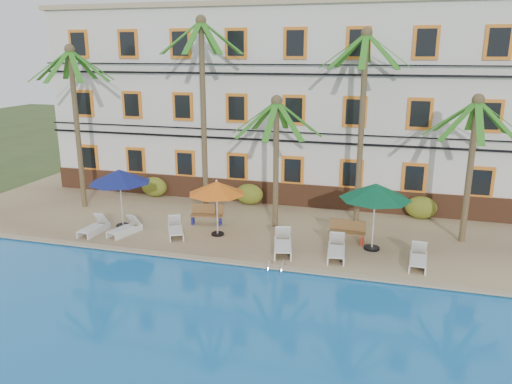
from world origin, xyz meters
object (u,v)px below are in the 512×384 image
(umbrella_green, at_px, (376,192))
(lounger_d, at_px, (283,244))
(lounger_c, at_px, (176,229))
(bench_right, at_px, (347,231))
(palm_d, at_px, (363,103))
(palm_b, at_px, (203,93))
(lounger_a, at_px, (94,227))
(palm_e, at_px, (473,147))
(bench_left, at_px, (207,214))
(lounger_b, at_px, (125,228))
(umbrella_blue, at_px, (119,177))
(palm_a, at_px, (75,106))
(lounger_f, at_px, (418,258))
(palm_c, at_px, (276,142))
(pool_ladder, at_px, (277,269))
(lounger_e, at_px, (336,250))
(umbrella_red, at_px, (217,188))

(umbrella_green, height_order, lounger_d, umbrella_green)
(lounger_c, height_order, bench_right, bench_right)
(palm_d, xyz_separation_m, lounger_d, (-2.56, -4.55, -5.30))
(palm_b, relative_size, lounger_a, 5.53)
(palm_e, xyz_separation_m, bench_right, (-4.72, -1.39, -3.59))
(bench_left, bearing_deg, lounger_b, -143.40)
(palm_d, height_order, lounger_b, palm_d)
(lounger_b, height_order, bench_left, bench_left)
(palm_d, xyz_separation_m, umbrella_green, (0.91, -3.36, -3.14))
(umbrella_blue, height_order, lounger_d, umbrella_blue)
(palm_a, distance_m, umbrella_blue, 5.08)
(palm_e, relative_size, lounger_d, 3.05)
(umbrella_blue, xyz_separation_m, lounger_f, (13.01, -0.85, -2.12))
(palm_c, relative_size, lounger_b, 3.44)
(palm_e, bearing_deg, palm_b, 176.04)
(palm_e, bearing_deg, lounger_c, -167.84)
(palm_c, relative_size, umbrella_blue, 2.15)
(palm_b, xyz_separation_m, umbrella_blue, (-2.91, -3.10, -3.54))
(palm_d, height_order, lounger_d, palm_d)
(palm_b, height_order, palm_c, palm_b)
(lounger_d, distance_m, bench_right, 3.00)
(umbrella_green, xyz_separation_m, lounger_d, (-3.47, -1.19, -2.15))
(umbrella_blue, bearing_deg, pool_ladder, -18.44)
(lounger_a, relative_size, lounger_e, 0.90)
(umbrella_blue, bearing_deg, umbrella_green, 1.50)
(palm_a, height_order, bench_right, palm_a)
(bench_left, bearing_deg, umbrella_green, -8.34)
(lounger_d, bearing_deg, lounger_c, 173.50)
(palm_a, height_order, umbrella_red, palm_a)
(palm_a, relative_size, lounger_f, 4.63)
(palm_a, xyz_separation_m, lounger_c, (6.37, -2.59, -4.95))
(lounger_d, bearing_deg, umbrella_blue, 173.41)
(palm_d, relative_size, umbrella_red, 3.52)
(palm_a, height_order, lounger_d, palm_a)
(bench_right, bearing_deg, lounger_c, -170.61)
(lounger_e, bearing_deg, lounger_c, 175.93)
(palm_d, xyz_separation_m, bench_right, (-0.15, -2.77, -5.12))
(palm_e, relative_size, umbrella_blue, 2.22)
(umbrella_green, distance_m, lounger_c, 8.75)
(umbrella_red, bearing_deg, palm_a, 165.50)
(palm_b, relative_size, palm_e, 1.52)
(bench_left, bearing_deg, lounger_f, -13.54)
(palm_d, xyz_separation_m, umbrella_red, (-5.75, -3.50, -3.45))
(lounger_d, relative_size, bench_left, 1.31)
(palm_c, distance_m, lounger_b, 7.71)
(lounger_b, xyz_separation_m, lounger_d, (7.18, -0.08, 0.04))
(lounger_d, bearing_deg, palm_e, 24.00)
(lounger_b, xyz_separation_m, lounger_e, (9.33, -0.02, 0.03))
(umbrella_blue, distance_m, lounger_f, 13.21)
(lounger_b, xyz_separation_m, pool_ladder, (7.34, -1.83, -0.25))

